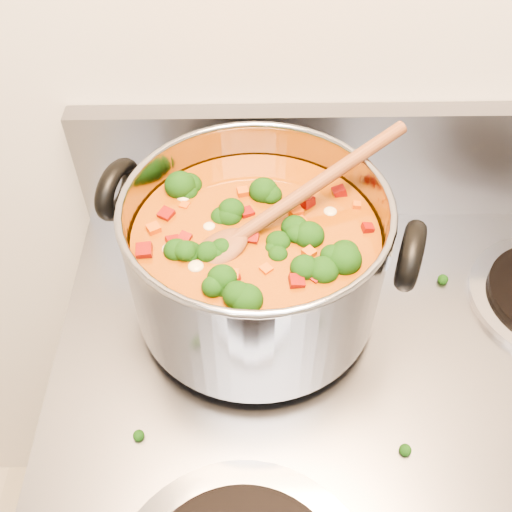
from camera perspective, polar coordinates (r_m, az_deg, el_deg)
The scene contains 3 objects.
stockpot at distance 0.62m, azimuth 0.02°, elevation -0.09°, with size 0.34×0.28×0.17m.
wooden_spoon at distance 0.58m, azimuth 1.23°, elevation 3.92°, with size 0.24×0.17×0.08m.
cooktop_crumbs at distance 0.70m, azimuth -17.10°, elevation -5.74°, with size 0.01×0.13×0.01m.
Camera 1 is at (-0.12, 0.90, 1.47)m, focal length 40.00 mm.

